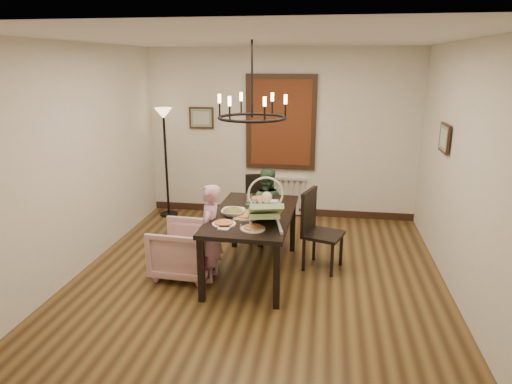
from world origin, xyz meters
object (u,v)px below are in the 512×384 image
(dining_table, at_px, (252,220))
(chair_right, at_px, (324,230))
(baby_bouncer, at_px, (265,209))
(drinking_glass, at_px, (255,206))
(chair_far, at_px, (261,209))
(floor_lamp, at_px, (166,164))
(elderly_woman, at_px, (210,241))
(seated_man, at_px, (265,214))
(armchair, at_px, (184,250))

(dining_table, height_order, chair_right, chair_right)
(baby_bouncer, bearing_deg, drinking_glass, 97.86)
(chair_far, relative_size, baby_bouncer, 1.67)
(baby_bouncer, relative_size, floor_lamp, 0.32)
(chair_far, distance_m, drinking_glass, 1.12)
(elderly_woman, relative_size, floor_lamp, 0.55)
(chair_right, xyz_separation_m, floor_lamp, (-2.67, 1.72, 0.38))
(chair_far, relative_size, elderly_woman, 0.98)
(dining_table, height_order, chair_far, chair_far)
(dining_table, distance_m, seated_man, 0.98)
(chair_far, height_order, drinking_glass, chair_far)
(elderly_woman, xyz_separation_m, baby_bouncer, (0.68, -0.16, 0.49))
(chair_far, distance_m, armchair, 1.52)
(chair_far, relative_size, seated_man, 1.04)
(chair_far, distance_m, baby_bouncer, 1.63)
(dining_table, bearing_deg, elderly_woman, -151.63)
(drinking_glass, bearing_deg, floor_lamp, 133.62)
(seated_man, xyz_separation_m, drinking_glass, (-0.01, -0.87, 0.40))
(chair_right, height_order, baby_bouncer, baby_bouncer)
(elderly_woman, height_order, baby_bouncer, baby_bouncer)
(chair_far, bearing_deg, seated_man, -79.86)
(chair_right, relative_size, armchair, 1.42)
(seated_man, relative_size, drinking_glass, 6.71)
(armchair, bearing_deg, elderly_woman, 81.31)
(armchair, distance_m, elderly_woman, 0.40)
(chair_far, bearing_deg, drinking_glass, -101.32)
(chair_right, bearing_deg, dining_table, 126.81)
(dining_table, xyz_separation_m, elderly_woman, (-0.48, -0.24, -0.21))
(baby_bouncer, bearing_deg, chair_right, 33.39)
(armchair, height_order, seated_man, seated_man)
(baby_bouncer, height_order, floor_lamp, floor_lamp)
(chair_right, height_order, armchair, chair_right)
(seated_man, relative_size, baby_bouncer, 1.61)
(drinking_glass, bearing_deg, chair_far, 94.37)
(armchair, relative_size, seated_man, 0.77)
(armchair, height_order, elderly_woman, elderly_woman)
(baby_bouncer, relative_size, drinking_glass, 4.17)
(chair_right, distance_m, floor_lamp, 3.20)
(elderly_woman, bearing_deg, armchair, -101.74)
(dining_table, height_order, drinking_glass, drinking_glass)
(drinking_glass, bearing_deg, baby_bouncer, -69.14)
(chair_right, height_order, drinking_glass, chair_right)
(floor_lamp, bearing_deg, elderly_woman, -59.30)
(chair_right, relative_size, floor_lamp, 0.57)
(dining_table, distance_m, elderly_woman, 0.57)
(chair_far, bearing_deg, armchair, -136.79)
(chair_far, xyz_separation_m, baby_bouncer, (0.26, -1.53, 0.50))
(elderly_woman, relative_size, seated_man, 1.06)
(chair_far, bearing_deg, baby_bouncer, -95.90)
(chair_far, distance_m, seated_man, 0.20)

